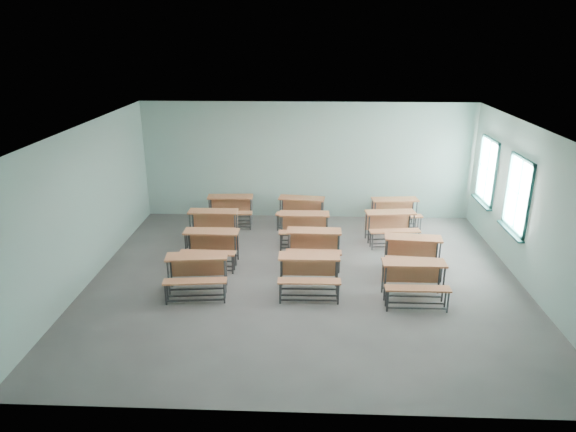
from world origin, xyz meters
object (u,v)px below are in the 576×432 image
Objects in this scene: desk_unit_r3c0 at (230,206)px; desk_unit_r3c1 at (301,208)px; desk_unit_r1c1 at (314,242)px; desk_unit_r1c2 at (413,250)px; desk_unit_r2c1 at (304,224)px; desk_unit_r1c0 at (211,243)px; desk_unit_r0c2 at (414,276)px; desk_unit_r0c1 at (309,269)px; desk_unit_r2c2 at (391,223)px; desk_unit_r0c0 at (197,269)px; desk_unit_r3c2 at (395,209)px; desk_unit_r2c0 at (213,222)px.

desk_unit_r3c0 is 0.97× the size of desk_unit_r3c1.
desk_unit_r1c1 is 0.96× the size of desk_unit_r1c2.
desk_unit_r1c0 is at bearing -148.82° from desk_unit_r2c1.
desk_unit_r1c1 is at bearing -75.12° from desk_unit_r3c1.
desk_unit_r1c0 is at bearing 160.72° from desk_unit_r0c2.
desk_unit_r0c1 is 2.52m from desk_unit_r1c0.
desk_unit_r2c1 is 2.14m from desk_unit_r2c2.
desk_unit_r0c0 is at bearing -94.71° from desk_unit_r3c0.
desk_unit_r1c0 is 4.43m from desk_unit_r1c2.
desk_unit_r1c2 is at bearing 24.55° from desk_unit_r0c1.
desk_unit_r3c2 is (2.40, 1.24, 0.00)m from desk_unit_r2c1.
desk_unit_r0c0 is at bearing -129.25° from desk_unit_r2c1.
desk_unit_r0c0 is at bearing -90.07° from desk_unit_r1c0.
desk_unit_r0c1 is 0.94× the size of desk_unit_r2c2.
desk_unit_r2c2 is 1.08m from desk_unit_r3c2.
desk_unit_r3c0 is at bearing 118.39° from desk_unit_r0c1.
desk_unit_r2c1 is at bearing 178.50° from desk_unit_r2c2.
desk_unit_r0c2 is 0.99× the size of desk_unit_r1c1.
desk_unit_r3c0 is 0.98× the size of desk_unit_r3c2.
desk_unit_r0c0 is 1.06× the size of desk_unit_r0c2.
desk_unit_r0c2 is at bearing -96.31° from desk_unit_r2c2.
desk_unit_r3c2 is (0.04, 2.69, 0.00)m from desk_unit_r1c2.
desk_unit_r0c2 and desk_unit_r3c2 have the same top height.
desk_unit_r1c0 and desk_unit_r3c1 have the same top height.
desk_unit_r2c1 is (2.27, -0.08, 0.00)m from desk_unit_r2c0.
desk_unit_r0c1 is 1.01× the size of desk_unit_r0c2.
desk_unit_r2c0 is at bearing 99.84° from desk_unit_r1c0.
desk_unit_r1c0 is 0.97× the size of desk_unit_r1c2.
desk_unit_r0c0 is 1.06× the size of desk_unit_r2c0.
desk_unit_r1c2 is 0.98× the size of desk_unit_r2c2.
desk_unit_r0c2 is 0.99× the size of desk_unit_r1c0.
desk_unit_r0c2 is 4.57m from desk_unit_r3c1.
desk_unit_r3c2 is (4.47, 2.51, 0.00)m from desk_unit_r1c0.
desk_unit_r0c0 is 4.35m from desk_unit_r3c1.
desk_unit_r0c1 is 3.37m from desk_unit_r2c2.
desk_unit_r0c0 and desk_unit_r2c1 have the same top height.
desk_unit_r0c0 is 0.99× the size of desk_unit_r2c2.
desk_unit_r0c0 is 1.02× the size of desk_unit_r3c0.
desk_unit_r0c0 is at bearing -153.06° from desk_unit_r2c2.
desk_unit_r3c0 is at bearing 173.35° from desk_unit_r3c2.
desk_unit_r0c0 is 1.01× the size of desk_unit_r1c2.
desk_unit_r0c1 and desk_unit_r3c2 have the same top height.
desk_unit_r3c1 is (2.17, 1.17, 0.00)m from desk_unit_r2c0.
desk_unit_r2c0 is at bearing -105.32° from desk_unit_r3c0.
desk_unit_r0c2 is 4.46m from desk_unit_r1c0.
desk_unit_r0c1 is 4.39m from desk_unit_r3c2.
desk_unit_r3c2 is at bearing -4.27° from desk_unit_r3c0.
desk_unit_r1c1 is (0.10, 1.38, 0.00)m from desk_unit_r0c1.
desk_unit_r0c2 is 3.48m from desk_unit_r2c1.
desk_unit_r0c1 and desk_unit_r2c0 have the same top height.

